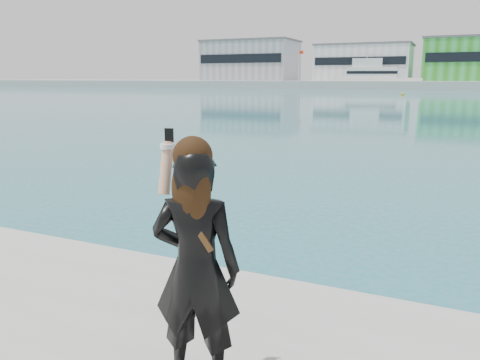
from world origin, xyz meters
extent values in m
cube|color=#9E9E99|center=(0.00, 130.00, 1.00)|extent=(320.00, 40.00, 2.00)
cube|color=gray|center=(-55.00, 128.00, 7.50)|extent=(26.00, 16.00, 11.00)
cube|color=black|center=(-55.00, 119.90, 8.05)|extent=(24.70, 0.20, 2.42)
cube|color=#59595B|center=(-55.00, 128.00, 13.25)|extent=(26.52, 16.32, 0.50)
cube|color=silver|center=(-22.00, 128.00, 6.50)|extent=(24.00, 15.00, 9.00)
cube|color=black|center=(-22.00, 120.40, 6.95)|extent=(22.80, 0.20, 1.98)
cube|color=#59595B|center=(-22.00, 128.00, 11.25)|extent=(24.48, 15.30, 0.50)
cylinder|color=silver|center=(-38.00, 121.00, 6.00)|extent=(0.16, 0.16, 8.00)
cube|color=red|center=(-37.40, 121.00, 9.40)|extent=(1.20, 0.04, 0.80)
cube|color=white|center=(-16.89, 116.12, 1.38)|extent=(21.44, 9.98, 2.76)
cube|color=white|center=(-18.02, 115.88, 4.02)|extent=(12.26, 7.14, 2.53)
cube|color=white|center=(-19.14, 115.64, 6.32)|extent=(7.57, 5.27, 2.07)
cube|color=black|center=(-18.02, 115.88, 4.02)|extent=(12.50, 7.30, 0.69)
cylinder|color=silver|center=(-19.14, 115.64, 8.51)|extent=(0.18, 0.18, 2.30)
sphere|color=gold|center=(-7.01, 79.27, 0.00)|extent=(0.50, 0.50, 0.50)
imported|color=black|center=(-0.69, -0.82, 1.61)|extent=(0.66, 0.51, 1.62)
sphere|color=black|center=(-0.68, -0.84, 2.36)|extent=(0.25, 0.25, 0.25)
ellipsoid|color=black|center=(-0.67, -0.89, 2.16)|extent=(0.27, 0.14, 0.43)
cylinder|color=tan|center=(-0.93, -0.77, 2.26)|extent=(0.12, 0.20, 0.35)
cylinder|color=white|center=(-0.94, -0.73, 2.40)|extent=(0.10, 0.10, 0.03)
cube|color=black|center=(-0.94, -0.69, 2.45)|extent=(0.06, 0.03, 0.12)
cube|color=#4C2D14|center=(-0.64, -0.89, 1.93)|extent=(0.22, 0.07, 0.33)
camera|label=1|loc=(0.75, -3.30, 2.84)|focal=35.00mm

